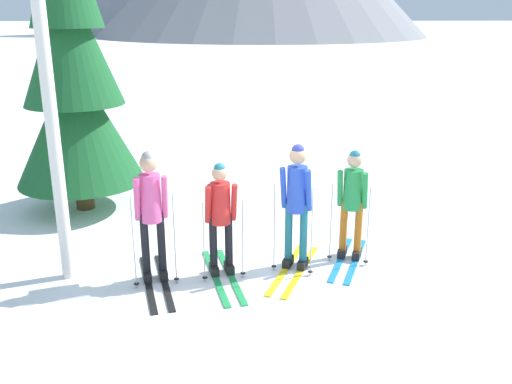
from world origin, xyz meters
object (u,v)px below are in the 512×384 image
object	(u,v)px
skier_in_red	(220,214)
birch_tree_tall	(47,80)
skier_in_blue	(297,201)
pine_tree_near	(72,72)
skier_in_green	(352,201)
skier_in_pink	(151,208)

from	to	relation	value
skier_in_red	birch_tree_tall	distance (m)	2.82
skier_in_blue	pine_tree_near	distance (m)	4.85
skier_in_blue	pine_tree_near	world-z (taller)	pine_tree_near
skier_in_green	birch_tree_tall	distance (m)	4.48
skier_in_pink	skier_in_blue	world-z (taller)	skier_in_blue
pine_tree_near	birch_tree_tall	xyz separation A→B (m)	(0.43, -2.90, 0.19)
skier_in_pink	skier_in_blue	size ratio (longest dim) A/B	1.00
skier_in_pink	pine_tree_near	size ratio (longest dim) A/B	0.33
pine_tree_near	skier_in_pink	bearing A→B (deg)	-61.61
skier_in_green	birch_tree_tall	world-z (taller)	birch_tree_tall
skier_in_red	birch_tree_tall	xyz separation A→B (m)	(-2.14, 0.02, 1.83)
skier_in_blue	skier_in_green	world-z (taller)	skier_in_blue
skier_in_blue	birch_tree_tall	bearing A→B (deg)	-178.38
skier_in_blue	birch_tree_tall	size ratio (longest dim) A/B	0.34
skier_in_green	birch_tree_tall	size ratio (longest dim) A/B	0.31
skier_in_red	birch_tree_tall	world-z (taller)	birch_tree_tall
skier_in_green	pine_tree_near	size ratio (longest dim) A/B	0.30
skier_in_blue	pine_tree_near	xyz separation A→B (m)	(-3.64, 2.81, 1.51)
skier_in_blue	skier_in_pink	bearing A→B (deg)	-173.04
skier_in_green	birch_tree_tall	bearing A→B (deg)	-174.75
skier_in_red	pine_tree_near	size ratio (longest dim) A/B	0.32
skier_in_pink	pine_tree_near	bearing A→B (deg)	118.39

